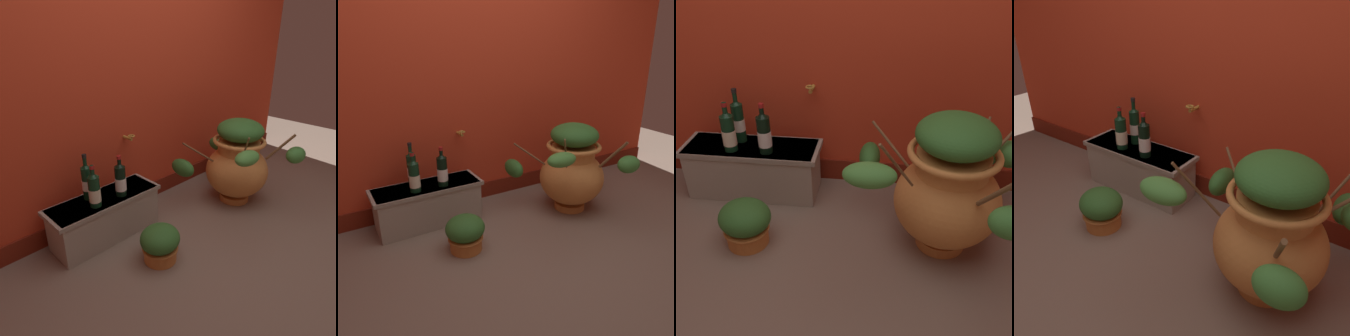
{
  "view_description": "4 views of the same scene",
  "coord_description": "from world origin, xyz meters",
  "views": [
    {
      "loc": [
        -1.59,
        -0.87,
        1.5
      ],
      "look_at": [
        0.05,
        0.8,
        0.41
      ],
      "focal_mm": 33.65,
      "sensor_mm": 36.0,
      "label": 1
    },
    {
      "loc": [
        -1.22,
        -1.54,
        1.45
      ],
      "look_at": [
        0.09,
        0.7,
        0.42
      ],
      "focal_mm": 36.52,
      "sensor_mm": 36.0,
      "label": 2
    },
    {
      "loc": [
        0.31,
        -1.16,
        1.52
      ],
      "look_at": [
        0.09,
        0.63,
        0.38
      ],
      "focal_mm": 41.93,
      "sensor_mm": 36.0,
      "label": 3
    },
    {
      "loc": [
        1.02,
        -0.74,
        1.42
      ],
      "look_at": [
        -0.03,
        0.74,
        0.4
      ],
      "focal_mm": 36.37,
      "sensor_mm": 36.0,
      "label": 4
    }
  ],
  "objects": [
    {
      "name": "wine_bottle_left",
      "position": [
        -0.63,
        0.83,
        0.46
      ],
      "size": [
        0.08,
        0.08,
        0.31
      ],
      "color": "black",
      "rests_on": "stone_ledge"
    },
    {
      "name": "stone_ledge",
      "position": [
        -0.53,
        0.89,
        0.18
      ],
      "size": [
        0.86,
        0.3,
        0.34
      ],
      "color": "#9E9384",
      "rests_on": "ground_plane"
    },
    {
      "name": "terracotta_urn",
      "position": [
        0.64,
        0.53,
        0.38
      ],
      "size": [
        0.9,
        1.0,
        0.77
      ],
      "color": "#CC7F3D",
      "rests_on": "ground_plane"
    },
    {
      "name": "ground_plane",
      "position": [
        0.0,
        0.0,
        0.0
      ],
      "size": [
        7.0,
        7.0,
        0.0
      ],
      "primitive_type": "plane",
      "color": "#7A6656"
    },
    {
      "name": "wine_bottle_right",
      "position": [
        -0.41,
        0.83,
        0.46
      ],
      "size": [
        0.08,
        0.08,
        0.31
      ],
      "color": "black",
      "rests_on": "stone_ledge"
    },
    {
      "name": "potted_shrub",
      "position": [
        -0.42,
        0.4,
        0.14
      ],
      "size": [
        0.28,
        0.26,
        0.27
      ],
      "color": "#C17033",
      "rests_on": "ground_plane"
    },
    {
      "name": "wine_bottle_middle",
      "position": [
        -0.61,
        0.95,
        0.48
      ],
      "size": [
        0.07,
        0.07,
        0.35
      ],
      "color": "black",
      "rests_on": "stone_ledge"
    },
    {
      "name": "back_wall",
      "position": [
        -0.0,
        1.2,
        1.29
      ],
      "size": [
        4.4,
        0.33,
        2.6
      ],
      "color": "red",
      "rests_on": "ground_plane"
    }
  ]
}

